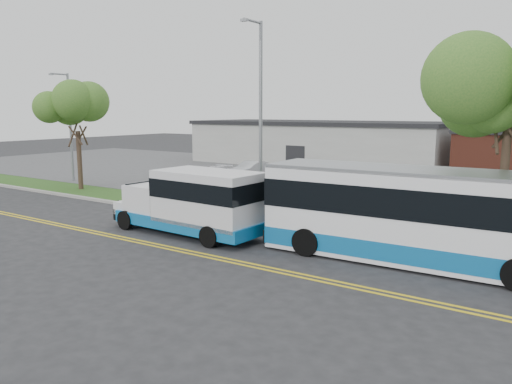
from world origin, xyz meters
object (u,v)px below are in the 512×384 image
Objects in this scene: shuttle_bus at (196,201)px; transit_bus at (433,218)px; parked_car_a at (251,170)px; parked_car_b at (214,175)px; tree_east at (511,88)px; streetlight_far at (69,123)px; pedestrian at (170,189)px; tree_west at (77,114)px; streetlight_near at (260,113)px.

transit_bus reaches higher than shuttle_bus.
parked_car_a is at bearing 119.25° from shuttle_bus.
shuttle_bus is 1.86× the size of parked_car_b.
tree_east is 30.15m from streetlight_far.
tree_east is 1.10× the size of shuttle_bus.
pedestrian is 0.48× the size of parked_car_a.
pedestrian is at bearing -14.48° from streetlight_far.
shuttle_bus is at bearing -21.15° from streetlight_far.
transit_bus is 22.72m from parked_car_a.
transit_bus is at bearing -11.59° from streetlight_far.
parked_car_a is 1.03× the size of parked_car_b.
shuttle_bus is at bearing -56.35° from parked_car_a.
tree_east is 5.88m from transit_bus.
parked_car_a is at bearing 150.58° from tree_east.
transit_bus is (-1.66, -3.40, -4.51)m from tree_east.
parked_car_a is (-8.02, 15.71, -0.74)m from shuttle_bus.
parked_car_a is (6.70, 10.68, -4.34)m from tree_west.
transit_bus reaches higher than parked_car_a.
parked_car_b is at bearing 53.19° from tree_west.
tree_west is at bearing -6.77° from pedestrian.
tree_west is 10.50m from pedestrian.
parked_car_b is (-4.01, 8.78, -0.41)m from pedestrian.
streetlight_near is 19.20m from streetlight_far.
tree_west is 1.66× the size of parked_car_a.
parked_car_a reaches higher than parked_car_b.
tree_east is 2.05× the size of parked_car_b.
transit_bus is 6.09× the size of pedestrian.
parked_car_a is at bearing 126.64° from streetlight_near.
streetlight_near reaches higher than shuttle_bus.
shuttle_bus is at bearing -93.52° from streetlight_near.
streetlight_far is 0.66× the size of transit_bus.
tree_east is at bearing -0.44° from tree_west.
pedestrian is (13.61, -3.52, -3.37)m from streetlight_far.
tree_west is at bearing 179.56° from tree_east.
pedestrian reaches higher than parked_car_a.
streetlight_far is at bearing 171.95° from streetlight_near.
tree_east is 22.81m from parked_car_a.
streetlight_far is at bearing 165.99° from transit_bus.
streetlight_near reaches higher than tree_west.
shuttle_bus is (-0.28, -4.56, -3.70)m from streetlight_near.
tree_west reaches higher than parked_car_b.
shuttle_bus is at bearing -173.96° from transit_bus.
tree_east is 22.49m from parked_car_b.
streetlight_far is 3.99× the size of pedestrian.
tree_west is 15.96m from shuttle_bus.
streetlight_near is 6.84m from pedestrian.
transit_bus is at bearing -32.38° from parked_car_a.
streetlight_far is at bearing -166.07° from parked_car_b.
tree_west is (-26.00, 0.20, -1.08)m from tree_east.
streetlight_near is (15.00, -0.47, 0.11)m from tree_west.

